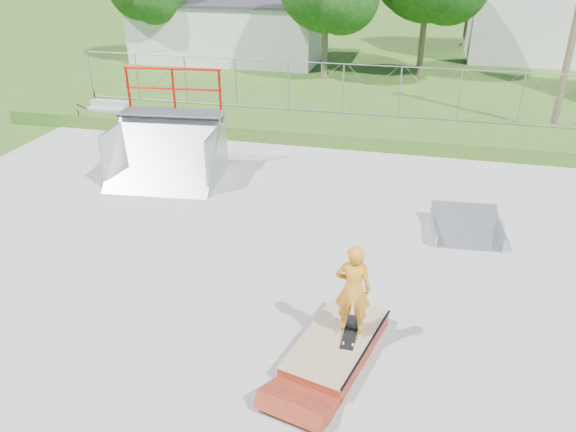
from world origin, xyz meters
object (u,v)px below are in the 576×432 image
Objects in this scene: grind_box at (337,345)px; quarter_pipe at (163,131)px; skater at (353,293)px; flat_bank_ramp at (466,227)px.

quarter_pipe is (-5.87, 6.21, 1.31)m from grind_box.
skater is (6.07, -6.09, -0.31)m from quarter_pipe.
flat_bank_ramp is at bearing -116.51° from skater.
flat_bank_ramp is 1.03× the size of skater.
grind_box is 1.53× the size of skater.
flat_bank_ramp is at bearing 78.78° from grind_box.
quarter_pipe is at bearing 165.96° from flat_bank_ramp.
skater is at bearing 44.21° from grind_box.
skater is at bearing -50.63° from quarter_pipe.
flat_bank_ramp is (8.15, -1.42, -1.24)m from quarter_pipe.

